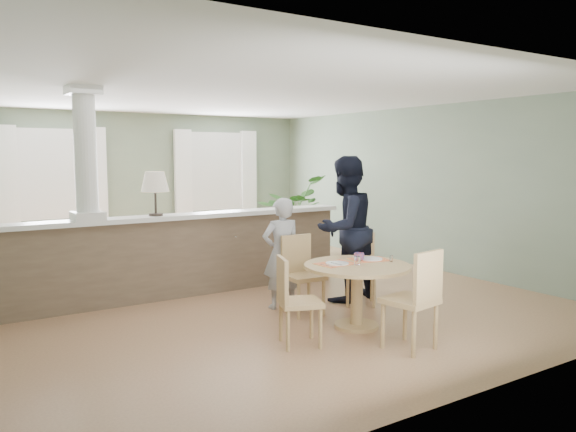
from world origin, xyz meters
TOP-DOWN VIEW (x-y plane):
  - ground at (0.00, 0.00)m, footprint 8.00×8.00m
  - room_shell at (-0.03, 0.63)m, footprint 7.02×8.02m
  - pony_wall at (-0.99, 0.20)m, footprint 5.32×0.38m
  - sofa at (-0.66, 1.62)m, footprint 3.06×1.67m
  - houseplant at (2.34, 2.17)m, footprint 1.79×1.75m
  - dining_table at (0.38, -2.13)m, footprint 1.16×1.16m
  - chair_far_boy at (0.20, -1.30)m, footprint 0.45×0.45m
  - chair_far_man at (1.07, -1.36)m, footprint 0.57×0.57m
  - chair_near at (0.38, -3.02)m, footprint 0.52×0.52m
  - chair_side at (-0.53, -2.25)m, footprint 0.52×0.52m
  - child_person at (0.10, -1.02)m, footprint 0.54×0.39m
  - man_person at (1.00, -1.14)m, footprint 1.03×0.87m

SIDE VIEW (x-z plane):
  - ground at x=0.00m, z-range 0.00..0.00m
  - sofa at x=-0.66m, z-range 0.00..0.85m
  - chair_side at x=-0.53m, z-range 0.05..0.94m
  - chair_far_man at x=1.07m, z-range 0.05..0.94m
  - chair_far_boy at x=0.20m, z-range 0.05..0.98m
  - chair_near at x=0.38m, z-range 0.05..1.04m
  - dining_table at x=0.38m, z-range 0.16..0.96m
  - child_person at x=0.10m, z-range 0.00..1.38m
  - pony_wall at x=-0.99m, z-range -0.64..2.06m
  - houseplant at x=2.34m, z-range 0.00..1.51m
  - man_person at x=1.00m, z-range 0.00..1.88m
  - room_shell at x=-0.03m, z-range 0.46..3.17m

